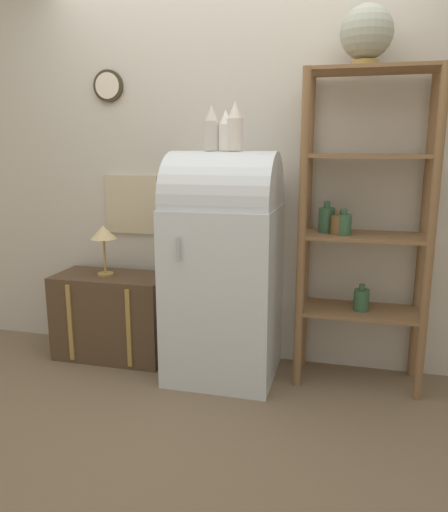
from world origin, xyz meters
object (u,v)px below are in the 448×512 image
Objects in this scene: vase_left at (212,129)px; vase_center at (226,132)px; globe at (367,33)px; desk_lamp at (104,235)px; refrigerator at (224,263)px; suitcase_trunk at (113,316)px; vase_right at (235,128)px.

vase_left reaches higher than vase_center.
desk_lamp is at bearing -178.91° from globe.
globe reaches higher than vase_left.
globe reaches higher than refrigerator.
suitcase_trunk is at bearing 175.10° from vase_center.
globe reaches higher than suitcase_trunk.
suitcase_trunk is at bearing 175.50° from vase_right.
vase_left is at bearing 177.23° from vase_center.
globe is 2.03m from desk_lamp.
globe is 1.39× the size of vase_center.
vase_center is at bearing -4.10° from desk_lamp.
globe reaches higher than vase_center.
desk_lamp is at bearing 175.76° from vase_left.
vase_left is 1.12× the size of vase_center.
vase_right is 0.83× the size of desk_lamp.
vase_center reaches higher than suitcase_trunk.
vase_left is at bearing -5.15° from suitcase_trunk.
suitcase_trunk is 2.39m from globe.
suitcase_trunk is 3.26× the size of vase_center.
refrigerator is 6.00× the size of vase_center.
vase_right reaches higher than vase_center.
globe is at bearing 6.86° from vase_center.
vase_left is at bearing -174.11° from globe.
refrigerator is 4.99× the size of vase_right.
vase_center is 0.06m from vase_right.
suitcase_trunk is 2.34× the size of globe.
refrigerator is at bearing -172.88° from globe.
refrigerator is 0.80m from vase_center.
vase_center is (-0.78, -0.09, -0.52)m from globe.
globe is 1.24× the size of vase_left.
vase_right is (0.06, 0.00, 0.02)m from vase_center.
globe is (0.79, 0.10, 1.32)m from refrigerator.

